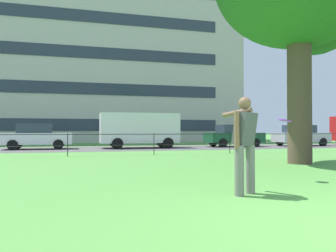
{
  "coord_description": "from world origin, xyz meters",
  "views": [
    {
      "loc": [
        -3.14,
        -2.88,
        1.09
      ],
      "look_at": [
        -0.58,
        6.97,
        1.25
      ],
      "focal_mm": 34.56,
      "sensor_mm": 36.0,
      "label": 1
    }
  ],
  "objects_px": {
    "car_white_far_left": "(37,136)",
    "panel_van_far_right": "(140,128)",
    "frisbee": "(285,120)",
    "apartment_building_background": "(47,62)",
    "car_silver_left": "(300,135)",
    "car_dark_green_right": "(234,136)",
    "person_thrower": "(244,142)"
  },
  "relations": [
    {
      "from": "frisbee",
      "to": "panel_van_far_right",
      "type": "relative_size",
      "value": 0.06
    },
    {
      "from": "person_thrower",
      "to": "car_white_far_left",
      "type": "height_order",
      "value": "person_thrower"
    },
    {
      "from": "car_silver_left",
      "to": "apartment_building_background",
      "type": "distance_m",
      "value": 26.25
    },
    {
      "from": "frisbee",
      "to": "car_dark_green_right",
      "type": "xyz_separation_m",
      "value": [
        5.88,
        14.58,
        -0.55
      ]
    },
    {
      "from": "car_white_far_left",
      "to": "panel_van_far_right",
      "type": "bearing_deg",
      "value": -1.31
    },
    {
      "from": "person_thrower",
      "to": "apartment_building_background",
      "type": "height_order",
      "value": "apartment_building_background"
    },
    {
      "from": "panel_van_far_right",
      "to": "apartment_building_background",
      "type": "relative_size",
      "value": 0.13
    },
    {
      "from": "person_thrower",
      "to": "apartment_building_background",
      "type": "distance_m",
      "value": 33.12
    },
    {
      "from": "frisbee",
      "to": "car_dark_green_right",
      "type": "relative_size",
      "value": 0.08
    },
    {
      "from": "panel_van_far_right",
      "to": "car_dark_green_right",
      "type": "height_order",
      "value": "panel_van_far_right"
    },
    {
      "from": "panel_van_far_right",
      "to": "frisbee",
      "type": "bearing_deg",
      "value": -86.75
    },
    {
      "from": "panel_van_far_right",
      "to": "apartment_building_background",
      "type": "height_order",
      "value": "apartment_building_background"
    },
    {
      "from": "car_white_far_left",
      "to": "car_silver_left",
      "type": "xyz_separation_m",
      "value": [
        18.34,
        -0.21,
        0.0
      ]
    },
    {
      "from": "person_thrower",
      "to": "apartment_building_background",
      "type": "bearing_deg",
      "value": 101.64
    },
    {
      "from": "person_thrower",
      "to": "car_silver_left",
      "type": "distance_m",
      "value": 20.32
    },
    {
      "from": "car_white_far_left",
      "to": "panel_van_far_right",
      "type": "relative_size",
      "value": 0.81
    },
    {
      "from": "car_silver_left",
      "to": "frisbee",
      "type": "bearing_deg",
      "value": -127.9
    },
    {
      "from": "person_thrower",
      "to": "frisbee",
      "type": "distance_m",
      "value": 2.1
    },
    {
      "from": "panel_van_far_right",
      "to": "car_dark_green_right",
      "type": "xyz_separation_m",
      "value": [
        6.71,
        0.06,
        -0.49
      ]
    },
    {
      "from": "person_thrower",
      "to": "panel_van_far_right",
      "type": "bearing_deg",
      "value": 86.98
    },
    {
      "from": "car_dark_green_right",
      "to": "car_silver_left",
      "type": "bearing_deg",
      "value": -1.29
    },
    {
      "from": "panel_van_far_right",
      "to": "car_silver_left",
      "type": "xyz_separation_m",
      "value": [
        12.08,
        -0.06,
        -0.49
      ]
    },
    {
      "from": "person_thrower",
      "to": "car_silver_left",
      "type": "bearing_deg",
      "value": 50.55
    },
    {
      "from": "panel_van_far_right",
      "to": "car_silver_left",
      "type": "bearing_deg",
      "value": -0.3
    },
    {
      "from": "frisbee",
      "to": "apartment_building_background",
      "type": "xyz_separation_m",
      "value": [
        -8.15,
        30.34,
        7.2
      ]
    },
    {
      "from": "panel_van_far_right",
      "to": "apartment_building_background",
      "type": "distance_m",
      "value": 18.89
    },
    {
      "from": "panel_van_far_right",
      "to": "car_silver_left",
      "type": "relative_size",
      "value": 1.24
    },
    {
      "from": "person_thrower",
      "to": "car_dark_green_right",
      "type": "relative_size",
      "value": 0.42
    },
    {
      "from": "panel_van_far_right",
      "to": "car_silver_left",
      "type": "height_order",
      "value": "panel_van_far_right"
    },
    {
      "from": "frisbee",
      "to": "person_thrower",
      "type": "bearing_deg",
      "value": -143.36
    },
    {
      "from": "person_thrower",
      "to": "apartment_building_background",
      "type": "relative_size",
      "value": 0.04
    },
    {
      "from": "person_thrower",
      "to": "car_white_far_left",
      "type": "xyz_separation_m",
      "value": [
        -5.44,
        15.89,
        -0.13
      ]
    }
  ]
}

